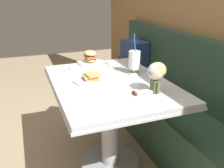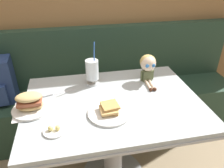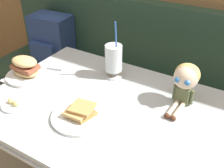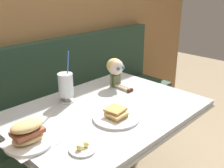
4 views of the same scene
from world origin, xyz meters
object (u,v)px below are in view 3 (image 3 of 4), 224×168
at_px(milkshake_glass, 114,60).
at_px(sandwich_plate, 26,69).
at_px(backpack, 52,37).
at_px(butter_saucer, 15,104).
at_px(butter_knife, 61,70).
at_px(toast_plate, 80,115).
at_px(seated_doll, 186,79).

bearing_deg(milkshake_glass, sandwich_plate, -148.22).
relative_size(sandwich_plate, backpack, 0.54).
bearing_deg(sandwich_plate, milkshake_glass, 31.78).
xyz_separation_m(butter_saucer, butter_knife, (-0.03, 0.36, -0.00)).
bearing_deg(sandwich_plate, toast_plate, -15.47).
xyz_separation_m(toast_plate, milkshake_glass, (-0.05, 0.37, 0.08)).
bearing_deg(butter_saucer, backpack, 122.23).
relative_size(toast_plate, backpack, 0.62).
bearing_deg(milkshake_glass, butter_saucer, -119.24).
bearing_deg(backpack, toast_plate, -41.60).
xyz_separation_m(butter_saucer, seated_doll, (0.65, 0.42, 0.12)).
xyz_separation_m(sandwich_plate, backpack, (-0.38, 0.61, -0.13)).
height_order(milkshake_glass, butter_knife, milkshake_glass).
xyz_separation_m(milkshake_glass, seated_doll, (0.39, -0.04, 0.03)).
xyz_separation_m(seated_doll, backpack, (-1.16, 0.40, -0.21)).
bearing_deg(butter_saucer, butter_knife, 94.70).
bearing_deg(butter_saucer, sandwich_plate, 123.09).
distance_m(toast_plate, backpack, 1.11).
bearing_deg(toast_plate, backpack, 138.40).
distance_m(sandwich_plate, butter_knife, 0.19).
distance_m(seated_doll, backpack, 1.25).
distance_m(toast_plate, sandwich_plate, 0.46).
relative_size(toast_plate, milkshake_glass, 0.79).
bearing_deg(butter_knife, butter_saucer, -85.30).
bearing_deg(butter_knife, milkshake_glass, 18.90).
bearing_deg(backpack, sandwich_plate, -58.08).
relative_size(milkshake_glass, sandwich_plate, 1.43).
distance_m(butter_knife, backpack, 0.68).
distance_m(milkshake_glass, seated_doll, 0.40).
bearing_deg(sandwich_plate, butter_saucer, -56.91).
xyz_separation_m(sandwich_plate, butter_saucer, (0.14, -0.21, -0.04)).
height_order(sandwich_plate, seated_doll, seated_doll).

